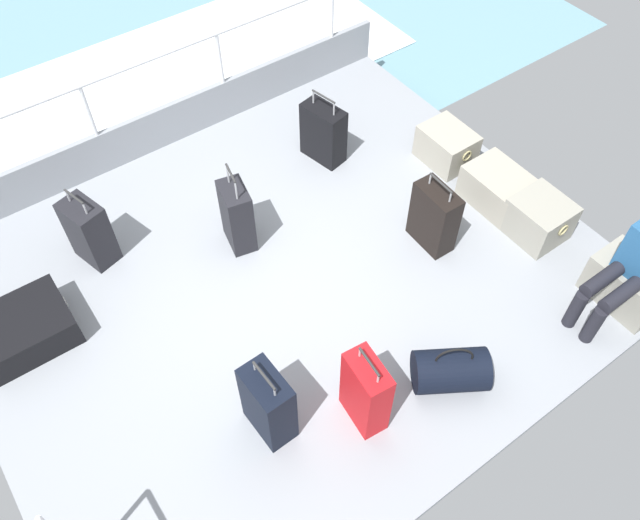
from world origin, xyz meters
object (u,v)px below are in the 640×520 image
object	(u,v)px
cargo_crate_2	(539,219)
suitcase_5	(89,232)
duffel_bag	(450,370)
passenger_seated	(632,266)
suitcase_0	(323,133)
suitcase_6	(268,404)
cargo_crate_0	(447,146)
suitcase_4	(366,392)
cargo_crate_1	(497,188)
suitcase_3	(25,329)
suitcase_1	(434,217)
cargo_crate_3	(628,284)
suitcase_2	(237,216)

from	to	relation	value
cargo_crate_2	suitcase_5	size ratio (longest dim) A/B	0.68
duffel_bag	passenger_seated	bearing A→B (deg)	79.60
suitcase_0	suitcase_6	size ratio (longest dim) A/B	0.98
cargo_crate_2	duffel_bag	world-z (taller)	duffel_bag
cargo_crate_0	suitcase_4	world-z (taller)	suitcase_4
suitcase_5	duffel_bag	xyz separation A→B (m)	(2.75, 1.67, -0.15)
cargo_crate_1	cargo_crate_0	bearing A→B (deg)	-179.96
cargo_crate_0	suitcase_3	distance (m)	4.18
cargo_crate_0	cargo_crate_2	distance (m)	1.21
cargo_crate_2	suitcase_1	world-z (taller)	suitcase_1
suitcase_4	passenger_seated	bearing A→B (deg)	78.61
cargo_crate_3	suitcase_3	distance (m)	4.93
suitcase_0	suitcase_2	size ratio (longest dim) A/B	0.87
suitcase_1	duffel_bag	world-z (taller)	suitcase_1
suitcase_0	suitcase_6	xyz separation A→B (m)	(2.11, -2.02, 0.03)
cargo_crate_0	suitcase_3	size ratio (longest dim) A/B	0.77
suitcase_1	suitcase_3	size ratio (longest dim) A/B	1.02
suitcase_2	suitcase_4	size ratio (longest dim) A/B	1.07
cargo_crate_3	suitcase_2	xyz separation A→B (m)	(-2.44, -2.28, 0.13)
cargo_crate_2	suitcase_2	xyz separation A→B (m)	(-1.51, -2.24, 0.14)
cargo_crate_0	suitcase_0	world-z (taller)	suitcase_0
cargo_crate_1	suitcase_3	world-z (taller)	cargo_crate_1
passenger_seated	suitcase_4	distance (m)	2.30
passenger_seated	suitcase_1	bearing A→B (deg)	-153.83
suitcase_1	suitcase_6	xyz separation A→B (m)	(0.64, -2.15, 0.02)
passenger_seated	duffel_bag	world-z (taller)	passenger_seated
suitcase_2	suitcase_6	xyz separation A→B (m)	(1.65, -0.75, 0.01)
suitcase_5	duffel_bag	world-z (taller)	suitcase_5
cargo_crate_0	cargo_crate_3	bearing A→B (deg)	1.38
cargo_crate_2	suitcase_0	world-z (taller)	suitcase_0
suitcase_4	duffel_bag	size ratio (longest dim) A/B	1.23
cargo_crate_3	suitcase_4	distance (m)	2.48
cargo_crate_1	suitcase_6	xyz separation A→B (m)	(0.65, -2.98, 0.16)
cargo_crate_3	suitcase_5	distance (m)	4.56
suitcase_6	passenger_seated	bearing A→B (deg)	74.50
cargo_crate_0	suitcase_3	xyz separation A→B (m)	(-0.42, -4.16, -0.04)
suitcase_5	duffel_bag	distance (m)	3.23
cargo_crate_3	suitcase_4	bearing A→B (deg)	-100.55
suitcase_5	cargo_crate_3	bearing A→B (deg)	48.25
suitcase_0	suitcase_5	size ratio (longest dim) A/B	0.98
cargo_crate_1	suitcase_5	size ratio (longest dim) A/B	0.84
suitcase_3	cargo_crate_1	bearing A→B (deg)	74.94
suitcase_0	suitcase_5	bearing A→B (deg)	-93.20
cargo_crate_3	suitcase_4	world-z (taller)	suitcase_4
suitcase_1	suitcase_4	size ratio (longest dim) A/B	0.93
cargo_crate_2	suitcase_0	distance (m)	2.20
suitcase_3	duffel_bag	distance (m)	3.37
suitcase_2	suitcase_6	size ratio (longest dim) A/B	1.13
cargo_crate_2	passenger_seated	bearing A→B (deg)	-8.37
passenger_seated	duffel_bag	distance (m)	1.62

